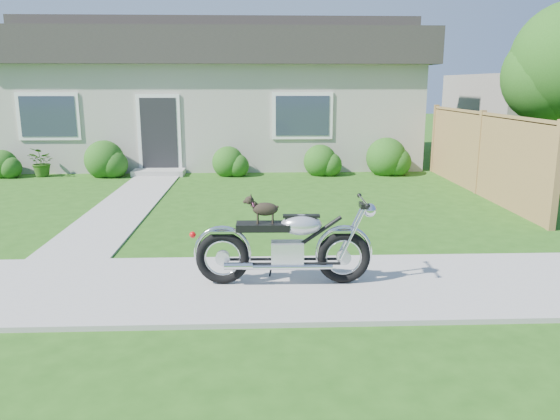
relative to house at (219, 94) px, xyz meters
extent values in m
plane|color=#235114|center=(0.00, -11.99, -2.16)|extent=(80.00, 80.00, 0.00)
cube|color=#9E9B93|center=(0.00, -11.99, -2.14)|extent=(24.00, 2.20, 0.04)
cube|color=#9E9B93|center=(-1.50, -6.99, -2.14)|extent=(1.20, 8.00, 0.03)
cube|color=#ABA89A|center=(0.00, 0.01, -0.66)|extent=(12.00, 6.00, 3.00)
cube|color=#2D2B28|center=(0.00, 0.01, 1.34)|extent=(12.60, 6.60, 1.00)
cube|color=#2D2B28|center=(0.00, 0.01, 2.04)|extent=(12.60, 2.00, 0.60)
cube|color=black|center=(-1.50, -3.02, -1.11)|extent=(1.00, 0.06, 2.10)
cube|color=#9E9B93|center=(-1.50, -3.37, -2.08)|extent=(1.40, 0.70, 0.16)
cube|color=#2D3847|center=(-4.50, -3.02, -0.56)|extent=(1.70, 0.05, 1.30)
cube|color=#2D3847|center=(2.50, -3.02, -0.56)|extent=(1.70, 0.05, 1.30)
cube|color=olive|center=(6.30, -6.24, -1.26)|extent=(0.08, 6.50, 1.80)
cube|color=olive|center=(6.30, -2.99, -1.21)|extent=(0.12, 0.12, 1.90)
cube|color=olive|center=(6.30, -6.24, -1.21)|extent=(0.12, 0.12, 1.90)
cube|color=olive|center=(6.30, -9.49, -1.21)|extent=(0.12, 0.12, 1.90)
cube|color=olive|center=(6.30, -6.24, -0.34)|extent=(0.08, 6.50, 0.08)
sphere|color=#225215|center=(-2.93, -3.49, -1.70)|extent=(1.07, 1.07, 1.07)
sphere|color=#225215|center=(-5.67, -3.49, -1.82)|extent=(0.80, 0.80, 0.80)
sphere|color=#225215|center=(0.43, -3.49, -1.79)|extent=(0.87, 0.87, 0.87)
sphere|color=#225215|center=(2.97, -3.49, -1.77)|extent=(0.92, 0.92, 0.92)
sphere|color=#225215|center=(4.81, -3.49, -1.68)|extent=(1.12, 1.12, 1.12)
imported|color=#2B5416|center=(-4.61, -3.44, -1.76)|extent=(0.95, 0.93, 0.80)
imported|color=#1E6F22|center=(0.59, -3.44, -1.76)|extent=(0.57, 0.57, 0.80)
torus|color=black|center=(2.30, -12.01, -1.78)|extent=(0.67, 0.12, 0.67)
torus|color=black|center=(0.80, -11.97, -1.78)|extent=(0.67, 0.12, 0.67)
cube|color=silver|center=(1.60, -11.99, -1.73)|extent=(0.41, 0.25, 0.30)
ellipsoid|color=silver|center=(1.77, -11.99, -1.36)|extent=(0.52, 0.30, 0.26)
cube|color=black|center=(1.30, -11.98, -1.38)|extent=(0.66, 0.27, 0.09)
cube|color=silver|center=(2.30, -12.01, -1.44)|extent=(0.30, 0.15, 0.03)
cube|color=silver|center=(0.80, -11.97, -1.44)|extent=(0.30, 0.15, 0.03)
cylinder|color=silver|center=(2.52, -12.01, -1.06)|extent=(0.04, 0.60, 0.03)
sphere|color=silver|center=(2.60, -12.01, -1.18)|extent=(0.17, 0.17, 0.17)
cylinder|color=silver|center=(1.60, -12.12, -1.86)|extent=(1.10, 0.08, 0.06)
ellipsoid|color=black|center=(1.33, -11.98, -1.16)|extent=(0.31, 0.15, 0.16)
sphere|color=black|center=(1.14, -11.98, -1.05)|extent=(0.10, 0.10, 0.10)
cylinder|color=black|center=(1.24, -11.95, -1.27)|extent=(0.03, 0.03, 0.13)
cylinder|color=black|center=(1.24, -12.02, -1.27)|extent=(0.03, 0.03, 0.13)
cylinder|color=black|center=(1.42, -11.95, -1.27)|extent=(0.03, 0.03, 0.13)
cylinder|color=black|center=(1.42, -12.02, -1.27)|extent=(0.03, 0.03, 0.13)
torus|color=#D43890|center=(1.18, -11.98, -1.10)|extent=(0.05, 0.09, 0.08)
camera|label=1|loc=(1.24, -18.42, 0.32)|focal=35.00mm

